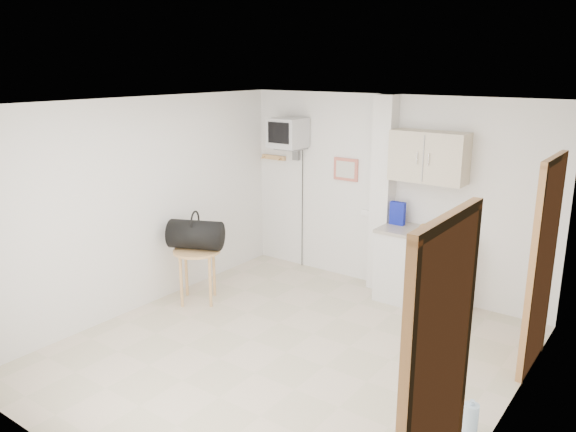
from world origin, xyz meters
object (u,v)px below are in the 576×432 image
Objects in this scene: crt_television at (288,134)px; round_table at (197,257)px; water_bottle at (470,422)px; duffel_bag at (196,234)px.

crt_television reaches higher than round_table.
round_table is 3.72m from water_bottle.
round_table is (-0.20, -1.61, -1.37)m from crt_television.
crt_television is 6.10× the size of water_bottle.
duffel_bag is (-0.04, 0.03, 0.28)m from round_table.
round_table is at bearing -61.18° from duffel_bag.
water_bottle is at bearing -34.91° from duffel_bag.
duffel_bag is at bearing 169.00° from water_bottle.
crt_television is 4.49m from water_bottle.
round_table is at bearing 169.35° from water_bottle.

